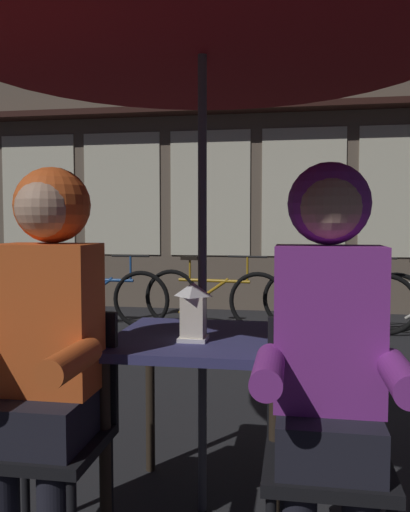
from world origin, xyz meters
TOP-DOWN VIEW (x-y plane):
  - ground_plane at (0.00, 0.00)m, footprint 60.00×60.00m
  - cafe_table at (0.00, 0.00)m, footprint 0.72×0.72m
  - patio_umbrella at (0.00, 0.00)m, footprint 2.10×2.10m
  - lantern at (-0.02, -0.10)m, footprint 0.11×0.11m
  - chair_left at (-0.48, -0.37)m, footprint 0.40×0.40m
  - chair_right at (0.48, -0.37)m, footprint 0.40×0.40m
  - person_left_hooded at (-0.48, -0.43)m, footprint 0.45×0.56m
  - person_right_hooded at (0.48, -0.43)m, footprint 0.45×0.56m
  - shopfront_building at (-0.78, 5.39)m, footprint 10.00×0.93m
  - bicycle_nearest at (-3.14, 3.90)m, footprint 1.66×0.38m
  - bicycle_second at (-1.85, 3.65)m, footprint 1.68×0.08m
  - bicycle_third at (-0.53, 3.78)m, footprint 1.67×0.28m
  - bicycle_fourth at (0.84, 3.83)m, footprint 1.66×0.37m

SIDE VIEW (x-z plane):
  - ground_plane at x=0.00m, z-range 0.00..0.00m
  - bicycle_nearest at x=-3.14m, z-range -0.07..0.77m
  - bicycle_second at x=-1.85m, z-range -0.07..0.77m
  - bicycle_third at x=-0.53m, z-range -0.07..0.77m
  - bicycle_fourth at x=0.84m, z-range -0.07..0.77m
  - chair_left at x=-0.48m, z-range 0.05..0.92m
  - chair_right at x=0.48m, z-range 0.05..0.92m
  - cafe_table at x=0.00m, z-range 0.27..1.01m
  - person_left_hooded at x=-0.48m, z-range 0.15..1.55m
  - person_right_hooded at x=0.48m, z-range 0.15..1.55m
  - lantern at x=-0.02m, z-range 0.75..0.98m
  - patio_umbrella at x=0.00m, z-range 0.90..3.21m
  - shopfront_building at x=-0.78m, z-range -0.01..6.19m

